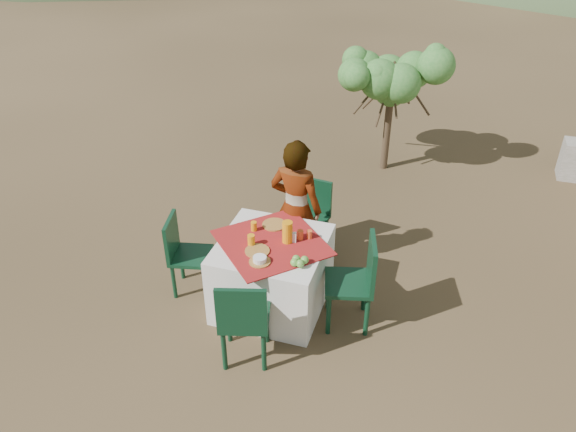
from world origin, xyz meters
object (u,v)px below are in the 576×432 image
object	(u,v)px
chair_near	(244,318)
chair_left	(183,251)
shrub_tree	(396,83)
juice_pitcher	(287,232)
chair_far	(311,213)
table	(272,273)
chair_right	(358,279)
person	(296,209)

from	to	relation	value
chair_near	chair_left	xyz separation A→B (m)	(-0.97, 0.78, -0.04)
shrub_tree	chair_left	bearing A→B (deg)	-114.78
chair_left	shrub_tree	bearing A→B (deg)	-37.48
juice_pitcher	chair_left	bearing A→B (deg)	-174.35
chair_far	juice_pitcher	size ratio (longest dim) A/B	3.90
table	chair_left	xyz separation A→B (m)	(-0.94, -0.05, 0.10)
table	chair_near	size ratio (longest dim) A/B	1.39
chair_left	chair_right	distance (m)	1.80
chair_right	shrub_tree	xyz separation A→B (m)	(-0.22, 3.40, 0.75)
chair_right	person	world-z (taller)	person
chair_far	chair_near	world-z (taller)	chair_near
chair_right	shrub_tree	size ratio (longest dim) A/B	0.59
chair_right	person	size ratio (longest dim) A/B	0.62
chair_far	juice_pitcher	bearing A→B (deg)	-80.98
table	juice_pitcher	distance (m)	0.52
chair_far	table	bearing A→B (deg)	-88.81
shrub_tree	juice_pitcher	xyz separation A→B (m)	(-0.50, -3.33, -0.41)
chair_left	chair_far	bearing A→B (deg)	-56.48
juice_pitcher	person	bearing A→B (deg)	98.96
chair_left	juice_pitcher	bearing A→B (deg)	-97.06
chair_left	shrub_tree	distance (m)	3.86
chair_left	table	bearing A→B (deg)	-99.54
chair_right	table	bearing A→B (deg)	-105.40
chair_far	person	world-z (taller)	person
chair_near	chair_left	world-z (taller)	chair_near
person	juice_pitcher	world-z (taller)	person
chair_left	chair_right	bearing A→B (deg)	-101.54
shrub_tree	juice_pitcher	size ratio (longest dim) A/B	7.30
chair_far	shrub_tree	size ratio (longest dim) A/B	0.53
table	juice_pitcher	size ratio (longest dim) A/B	5.86
chair_far	chair_right	xyz separation A→B (m)	(0.75, -1.06, 0.05)
juice_pitcher	chair_right	bearing A→B (deg)	-5.64
chair_far	chair_near	xyz separation A→B (m)	(-0.08, -1.87, 0.04)
chair_near	shrub_tree	size ratio (longest dim) A/B	0.58
chair_right	juice_pitcher	distance (m)	0.80
person	shrub_tree	world-z (taller)	shrub_tree
chair_near	chair_left	size ratio (longest dim) A/B	1.08
chair_right	person	distance (m)	1.06
chair_right	shrub_tree	world-z (taller)	shrub_tree
chair_near	chair_right	xyz separation A→B (m)	(0.83, 0.82, 0.01)
person	shrub_tree	xyz separation A→B (m)	(0.59, 2.75, 0.50)
juice_pitcher	shrub_tree	bearing A→B (deg)	81.47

